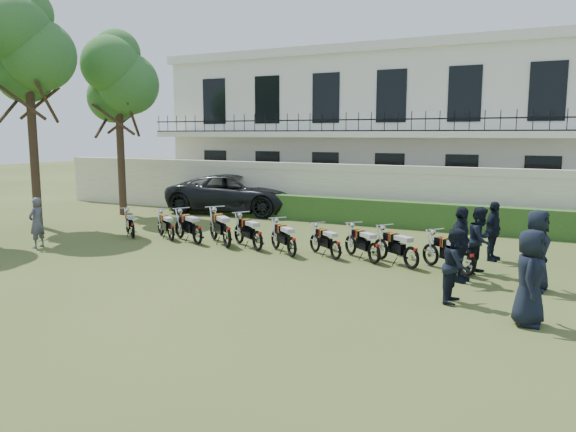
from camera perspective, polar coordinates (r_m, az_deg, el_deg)
name	(u,v)px	position (r m, az deg, el deg)	size (l,w,h in m)	color
ground	(235,257)	(16.37, -5.40, -4.14)	(100.00, 100.00, 0.00)	#38481C
perimeter_wall	(339,191)	(23.24, 5.23, 2.51)	(30.00, 0.35, 2.30)	#F1EBCB
hedge	(355,211)	(22.22, 6.82, 0.47)	(18.00, 0.60, 1.00)	#234217
building	(385,130)	(28.73, 9.80, 8.61)	(20.40, 9.60, 7.40)	silver
tree_west_mid	(28,47)	(23.36, -24.94, 15.33)	(3.40, 3.20, 8.82)	#473323
tree_west_near	(118,78)	(25.59, -16.87, 13.31)	(3.40, 3.20, 7.90)	#473323
motorcycle_0	(132,226)	(19.66, -15.52, -1.02)	(1.38, 1.13, 0.93)	black
motorcycle_1	(171,228)	(18.90, -11.80, -1.25)	(1.47, 1.03, 0.94)	black
motorcycle_2	(197,230)	(18.09, -9.21, -1.42)	(1.77, 1.00, 1.06)	black
motorcycle_3	(227,232)	(17.47, -6.22, -1.58)	(1.70, 1.40, 1.15)	black
motorcycle_4	(258,236)	(16.92, -3.11, -2.01)	(1.67, 1.13, 1.05)	black
motorcycle_5	(292,242)	(16.07, 0.39, -2.65)	(1.47, 1.25, 1.00)	black
motorcycle_6	(336,245)	(15.81, 4.87, -3.00)	(1.43, 1.05, 0.92)	black
motorcycle_7	(374,248)	(15.44, 8.76, -3.22)	(1.48, 1.20, 0.99)	black
motorcycle_8	(411,252)	(15.01, 12.43, -3.60)	(1.60, 1.13, 1.02)	black
motorcycle_9	(467,258)	(14.63, 17.70, -4.12)	(1.60, 1.13, 1.02)	black
suv	(237,194)	(25.27, -5.24, 2.26)	(2.84, 6.16, 1.71)	black
inspector	(37,223)	(19.10, -24.17, -0.62)	(0.58, 0.38, 1.59)	slate
officer_0	(530,278)	(11.33, 23.36, -5.76)	(0.88, 0.58, 1.81)	black
officer_1	(456,266)	(12.32, 16.74, -4.84)	(0.77, 0.60, 1.59)	black
officer_2	(460,244)	(14.04, 17.10, -2.77)	(1.07, 0.44, 1.82)	black
officer_3	(537,250)	(13.87, 23.93, -3.20)	(0.90, 0.59, 1.85)	black
officer_4	(480,240)	(15.05, 18.94, -2.34)	(0.83, 0.65, 1.71)	black
officer_5	(493,231)	(16.67, 20.10, -1.46)	(0.98, 0.41, 1.67)	black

